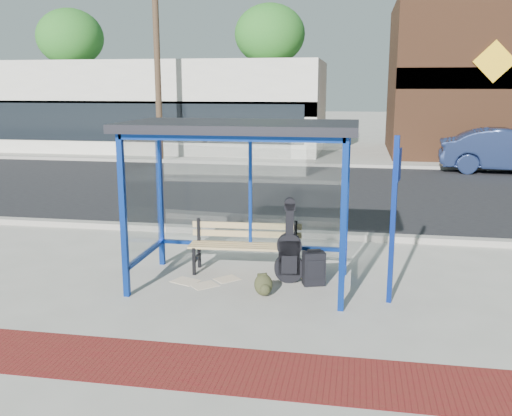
% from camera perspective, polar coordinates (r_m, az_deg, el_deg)
% --- Properties ---
extents(ground, '(120.00, 120.00, 0.00)m').
position_cam_1_polar(ground, '(8.63, -1.48, -7.65)').
color(ground, '#B2ADA0').
rests_on(ground, ground).
extents(brick_paver_strip, '(60.00, 1.00, 0.01)m').
position_cam_1_polar(brick_paver_strip, '(6.31, -6.41, -15.45)').
color(brick_paver_strip, maroon).
rests_on(brick_paver_strip, ground).
extents(curb_near, '(60.00, 0.25, 0.12)m').
position_cam_1_polar(curb_near, '(11.34, 1.47, -2.48)').
color(curb_near, gray).
rests_on(curb_near, ground).
extents(street_asphalt, '(60.00, 10.00, 0.00)m').
position_cam_1_polar(street_asphalt, '(16.30, 4.19, 1.78)').
color(street_asphalt, black).
rests_on(street_asphalt, ground).
extents(curb_far, '(60.00, 0.25, 0.12)m').
position_cam_1_polar(curb_far, '(21.31, 5.65, 4.35)').
color(curb_far, gray).
rests_on(curb_far, ground).
extents(far_sidewalk, '(60.00, 4.00, 0.01)m').
position_cam_1_polar(far_sidewalk, '(23.19, 6.03, 4.83)').
color(far_sidewalk, '#B2ADA0').
rests_on(far_sidewalk, ground).
extents(bus_shelter, '(3.30, 1.80, 2.42)m').
position_cam_1_polar(bus_shelter, '(8.23, -1.46, 6.20)').
color(bus_shelter, navy).
rests_on(bus_shelter, ground).
extents(storefront_white, '(18.00, 6.04, 4.00)m').
position_cam_1_polar(storefront_white, '(28.05, -12.34, 9.96)').
color(storefront_white, silver).
rests_on(storefront_white, ground).
extents(storefront_brown, '(10.00, 7.08, 6.40)m').
position_cam_1_polar(storefront_brown, '(27.20, 24.20, 11.67)').
color(storefront_brown, '#59331E').
rests_on(storefront_brown, ground).
extents(tree_left, '(3.60, 3.60, 7.03)m').
position_cam_1_polar(tree_left, '(33.89, -18.08, 15.83)').
color(tree_left, '#4C3826').
rests_on(tree_left, ground).
extents(tree_mid, '(3.60, 3.60, 7.03)m').
position_cam_1_polar(tree_mid, '(30.42, 1.40, 16.89)').
color(tree_mid, '#4C3826').
rests_on(tree_mid, ground).
extents(utility_pole_west, '(1.60, 0.24, 8.00)m').
position_cam_1_polar(utility_pole_west, '(22.71, -9.87, 14.94)').
color(utility_pole_west, '#4C3826').
rests_on(utility_pole_west, ground).
extents(bench, '(1.79, 0.53, 0.83)m').
position_cam_1_polar(bench, '(9.07, -1.05, -3.54)').
color(bench, black).
rests_on(bench, ground).
extents(guitar_bag, '(0.46, 0.20, 1.23)m').
position_cam_1_polar(guitar_bag, '(8.61, 3.34, -4.58)').
color(guitar_bag, black).
rests_on(guitar_bag, ground).
extents(suitcase, '(0.37, 0.29, 0.56)m').
position_cam_1_polar(suitcase, '(8.56, 5.80, -6.05)').
color(suitcase, black).
rests_on(suitcase, ground).
extents(backpack, '(0.32, 0.31, 0.32)m').
position_cam_1_polar(backpack, '(8.14, 0.77, -7.74)').
color(backpack, '#2A2C18').
rests_on(backpack, ground).
extents(sign_post, '(0.12, 0.29, 2.29)m').
position_cam_1_polar(sign_post, '(7.80, 13.65, -0.29)').
color(sign_post, navy).
rests_on(sign_post, ground).
extents(newspaper_a, '(0.47, 0.43, 0.01)m').
position_cam_1_polar(newspaper_a, '(8.82, -7.05, -7.28)').
color(newspaper_a, white).
rests_on(newspaper_a, ground).
extents(newspaper_b, '(0.48, 0.47, 0.01)m').
position_cam_1_polar(newspaper_b, '(8.62, -5.17, -7.70)').
color(newspaper_b, white).
rests_on(newspaper_b, ground).
extents(newspaper_c, '(0.45, 0.45, 0.01)m').
position_cam_1_polar(newspaper_c, '(8.86, -2.91, -7.12)').
color(newspaper_c, white).
rests_on(newspaper_c, ground).
extents(parked_car, '(4.70, 1.99, 1.51)m').
position_cam_1_polar(parked_car, '(21.28, 24.04, 5.23)').
color(parked_car, '#1A2648').
rests_on(parked_car, ground).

